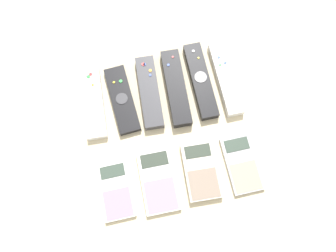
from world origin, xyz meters
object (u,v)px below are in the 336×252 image
(remote_0, at_px, (94,103))
(remote_5, at_px, (226,78))
(remote_4, at_px, (201,81))
(remote_2, at_px, (149,92))
(calculator_1, at_px, (158,181))
(calculator_0, at_px, (116,191))
(remote_3, at_px, (176,88))
(remote_1, at_px, (122,100))
(calculator_3, at_px, (242,164))
(calculator_2, at_px, (201,171))

(remote_0, xyz_separation_m, remote_5, (0.35, -0.01, 0.00))
(remote_4, xyz_separation_m, remote_5, (0.07, -0.01, -0.00))
(remote_2, height_order, calculator_1, remote_2)
(remote_4, bearing_deg, remote_2, -178.59)
(calculator_0, bearing_deg, remote_3, 48.49)
(remote_1, height_order, remote_5, remote_5)
(remote_3, bearing_deg, calculator_0, -128.62)
(remote_5, bearing_deg, remote_3, 179.60)
(remote_2, distance_m, remote_3, 0.07)
(calculator_1, bearing_deg, calculator_3, 0.33)
(remote_1, bearing_deg, calculator_1, -81.72)
(remote_0, xyz_separation_m, calculator_2, (0.23, -0.23, -0.00))
(calculator_0, xyz_separation_m, calculator_2, (0.21, 0.00, 0.00))
(remote_1, relative_size, calculator_2, 1.29)
(remote_3, bearing_deg, calculator_2, -84.31)
(remote_0, bearing_deg, calculator_1, -59.63)
(remote_3, height_order, remote_5, remote_3)
(calculator_1, height_order, calculator_3, calculator_1)
(remote_4, xyz_separation_m, calculator_0, (-0.27, -0.23, -0.01))
(remote_0, height_order, remote_5, remote_5)
(remote_0, bearing_deg, remote_2, 1.72)
(remote_4, height_order, calculator_1, remote_4)
(remote_2, distance_m, calculator_1, 0.23)
(remote_5, bearing_deg, calculator_2, -118.70)
(calculator_0, bearing_deg, calculator_1, 0.03)
(calculator_0, bearing_deg, remote_4, 40.89)
(remote_5, relative_size, calculator_0, 1.51)
(calculator_1, xyz_separation_m, calculator_2, (0.11, 0.00, 0.00))
(remote_5, height_order, calculator_1, remote_5)
(remote_5, bearing_deg, calculator_0, -145.93)
(remote_4, relative_size, calculator_0, 1.55)
(remote_0, bearing_deg, calculator_3, -32.74)
(remote_2, distance_m, remote_4, 0.14)
(calculator_0, xyz_separation_m, calculator_1, (0.10, -0.00, 0.00))
(remote_3, xyz_separation_m, calculator_3, (0.11, -0.23, -0.01))
(remote_1, height_order, remote_3, remote_3)
(remote_2, bearing_deg, remote_3, 0.10)
(remote_0, relative_size, remote_1, 1.03)
(calculator_1, bearing_deg, calculator_2, 1.80)
(remote_4, xyz_separation_m, calculator_3, (0.04, -0.23, -0.01))
(remote_1, distance_m, remote_4, 0.21)
(calculator_1, bearing_deg, remote_2, 84.94)
(calculator_3, bearing_deg, remote_2, 128.27)
(remote_2, relative_size, remote_3, 0.95)
(remote_1, bearing_deg, calculator_2, -59.21)
(remote_0, height_order, calculator_2, remote_0)
(remote_0, distance_m, remote_1, 0.07)
(remote_5, xyz_separation_m, calculator_2, (-0.12, -0.22, -0.00))
(remote_1, distance_m, calculator_0, 0.23)
(remote_3, xyz_separation_m, remote_4, (0.07, 0.01, -0.00))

